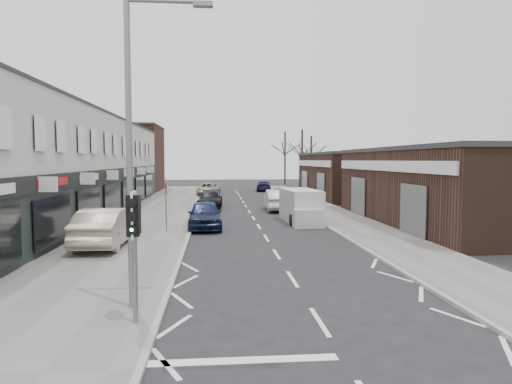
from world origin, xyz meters
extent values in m
plane|color=black|center=(0.00, 0.00, 0.00)|extent=(160.00, 160.00, 0.00)
cube|color=slate|center=(-6.75, 22.00, 0.06)|extent=(5.50, 64.00, 0.12)
cube|color=slate|center=(5.75, 22.00, 0.06)|extent=(3.50, 64.00, 0.12)
cube|color=beige|center=(-13.50, 19.50, 3.55)|extent=(8.00, 41.00, 7.10)
cube|color=#48281F|center=(-13.50, 45.00, 4.00)|extent=(8.00, 10.00, 8.00)
cube|color=#3C271B|center=(12.50, 14.00, 2.25)|extent=(10.00, 18.00, 4.50)
cube|color=#3C271B|center=(12.50, 34.00, 2.25)|extent=(10.00, 16.00, 4.50)
cylinder|color=slate|center=(-4.40, -2.00, 1.62)|extent=(0.12, 0.12, 3.00)
cube|color=silver|center=(-4.40, -2.00, 2.67)|extent=(0.05, 0.55, 1.10)
cube|color=black|center=(-4.40, -2.12, 2.67)|extent=(0.28, 0.22, 0.95)
sphere|color=#0CE533|center=(-4.40, -2.24, 2.37)|extent=(0.18, 0.18, 0.18)
cube|color=black|center=(-4.40, -1.88, 2.67)|extent=(0.26, 0.20, 0.90)
cylinder|color=slate|center=(-4.70, -0.80, 4.12)|extent=(0.16, 0.16, 8.00)
cylinder|color=slate|center=(-3.80, -0.80, 7.92)|extent=(1.80, 0.10, 0.10)
cube|color=slate|center=(-2.80, -0.80, 7.87)|extent=(0.50, 0.22, 0.12)
cylinder|color=slate|center=(-5.20, 12.00, 1.37)|extent=(0.07, 0.07, 2.50)
cube|color=white|center=(-5.15, 12.00, 1.97)|extent=(0.04, 0.45, 0.25)
cube|color=silver|center=(2.85, 15.89, 1.03)|extent=(2.16, 4.64, 2.07)
cube|color=silver|center=(2.85, 13.23, 0.54)|extent=(1.87, 0.90, 1.09)
cylinder|color=black|center=(2.01, 14.30, 0.34)|extent=(0.22, 0.69, 0.69)
cylinder|color=black|center=(3.69, 14.30, 0.34)|extent=(0.22, 0.69, 0.69)
cylinder|color=black|center=(2.01, 17.47, 0.34)|extent=(0.22, 0.69, 0.69)
cylinder|color=black|center=(3.69, 17.47, 0.34)|extent=(0.22, 0.69, 0.69)
imported|color=tan|center=(-7.40, 7.88, 0.98)|extent=(1.92, 5.24, 1.71)
imported|color=black|center=(-6.83, 8.55, 0.87)|extent=(0.64, 0.54, 1.49)
imported|color=#121B38|center=(-3.17, 13.50, 0.80)|extent=(1.99, 4.72, 1.59)
imported|color=black|center=(-3.02, 25.14, 0.69)|extent=(2.15, 4.87, 1.39)
imported|color=#ADA38A|center=(-3.40, 38.50, 0.69)|extent=(2.76, 5.16, 1.38)
imported|color=beige|center=(2.22, 22.47, 0.82)|extent=(1.88, 5.03, 1.64)
imported|color=black|center=(3.50, 29.95, 0.70)|extent=(1.66, 4.10, 1.40)
imported|color=#151641|center=(3.50, 44.99, 0.65)|extent=(2.27, 4.64, 1.30)
camera|label=1|loc=(-2.49, -12.70, 3.94)|focal=32.00mm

